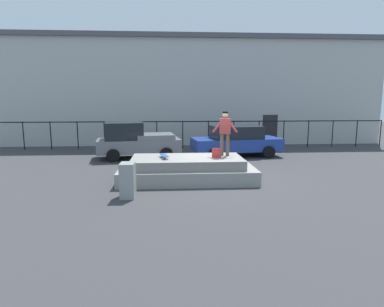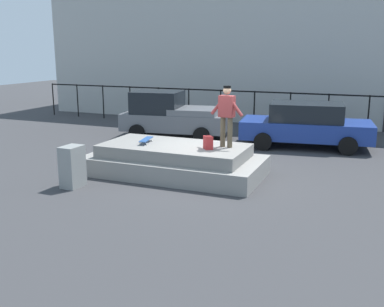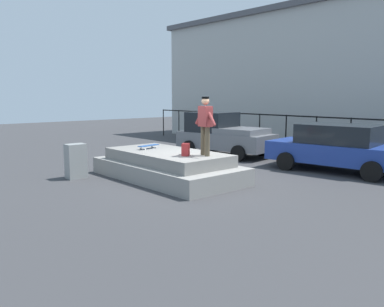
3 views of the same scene
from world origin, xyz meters
TOP-DOWN VIEW (x-y plane):
  - ground_plane at (0.00, 0.00)m, footprint 60.00×60.00m
  - concrete_ledge at (-0.97, -0.17)m, footprint 5.04×2.50m
  - skateboarder at (0.50, 0.09)m, footprint 0.99×0.30m
  - skateboard at (-1.82, -0.27)m, footprint 0.36×0.84m
  - backpack at (0.13, -0.33)m, footprint 0.33×0.34m
  - car_grey_pickup_near at (-3.36, 4.77)m, footprint 4.43×2.51m
  - car_blue_sedan_mid at (1.95, 5.03)m, footprint 4.87×2.67m
  - utility_box at (-2.92, -2.30)m, footprint 0.46×0.61m
  - fence_row at (-0.00, 8.05)m, footprint 24.06×0.06m

SIDE VIEW (x-z plane):
  - ground_plane at x=0.00m, z-range 0.00..0.00m
  - concrete_ledge at x=-0.97m, z-range -0.04..0.84m
  - utility_box at x=-2.92m, z-range 0.00..1.10m
  - car_blue_sedan_mid at x=1.95m, z-range 0.03..1.65m
  - car_grey_pickup_near at x=-3.36m, z-range -0.02..1.86m
  - skateboard at x=-1.82m, z-range 0.92..1.04m
  - backpack at x=0.13m, z-range 0.88..1.23m
  - fence_row at x=0.00m, z-range 0.30..2.01m
  - skateboarder at x=0.50m, z-range 1.01..2.71m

